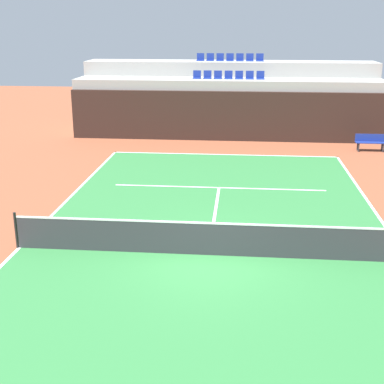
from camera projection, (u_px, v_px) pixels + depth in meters
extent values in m
plane|color=brown|center=(209.00, 255.00, 14.88)|extent=(80.00, 80.00, 0.00)
cube|color=#2D7238|center=(209.00, 255.00, 14.87)|extent=(11.00, 24.00, 0.01)
cube|color=white|center=(224.00, 155.00, 26.21)|extent=(11.00, 0.10, 0.00)
cube|color=white|center=(20.00, 247.00, 15.36)|extent=(0.10, 24.00, 0.00)
cube|color=white|center=(219.00, 188.00, 20.95)|extent=(8.26, 0.10, 0.00)
cube|color=white|center=(215.00, 216.00, 17.91)|extent=(0.10, 6.40, 0.00)
cube|color=black|center=(227.00, 116.00, 29.04)|extent=(17.17, 0.30, 2.68)
cube|color=#9E9E99|center=(228.00, 108.00, 30.24)|extent=(17.17, 2.40, 3.20)
cube|color=#9E9E99|center=(229.00, 95.00, 32.39)|extent=(17.17, 2.40, 4.01)
cube|color=navy|center=(197.00, 78.00, 29.91)|extent=(0.44, 0.44, 0.04)
cube|color=navy|center=(197.00, 74.00, 30.03)|extent=(0.44, 0.04, 0.40)
cube|color=navy|center=(207.00, 78.00, 29.86)|extent=(0.44, 0.44, 0.04)
cube|color=navy|center=(208.00, 74.00, 29.98)|extent=(0.44, 0.04, 0.40)
cube|color=navy|center=(218.00, 78.00, 29.80)|extent=(0.44, 0.44, 0.04)
cube|color=navy|center=(218.00, 74.00, 29.93)|extent=(0.44, 0.04, 0.40)
cube|color=navy|center=(228.00, 79.00, 29.75)|extent=(0.44, 0.44, 0.04)
cube|color=navy|center=(229.00, 74.00, 29.87)|extent=(0.44, 0.04, 0.40)
cube|color=navy|center=(239.00, 79.00, 29.70)|extent=(0.44, 0.44, 0.04)
cube|color=navy|center=(239.00, 74.00, 29.82)|extent=(0.44, 0.04, 0.40)
cube|color=navy|center=(250.00, 79.00, 29.64)|extent=(0.44, 0.44, 0.04)
cube|color=navy|center=(250.00, 74.00, 29.77)|extent=(0.44, 0.04, 0.40)
cube|color=navy|center=(260.00, 79.00, 29.59)|extent=(0.44, 0.44, 0.04)
cube|color=navy|center=(260.00, 74.00, 29.71)|extent=(0.44, 0.04, 0.40)
cube|color=navy|center=(200.00, 61.00, 31.94)|extent=(0.44, 0.44, 0.04)
cube|color=navy|center=(201.00, 57.00, 32.06)|extent=(0.44, 0.04, 0.40)
cube|color=navy|center=(210.00, 61.00, 31.89)|extent=(0.44, 0.44, 0.04)
cube|color=navy|center=(210.00, 57.00, 32.01)|extent=(0.44, 0.04, 0.40)
cube|color=navy|center=(220.00, 61.00, 31.83)|extent=(0.44, 0.44, 0.04)
cube|color=navy|center=(220.00, 57.00, 31.96)|extent=(0.44, 0.04, 0.40)
cube|color=navy|center=(230.00, 61.00, 31.78)|extent=(0.44, 0.44, 0.04)
cube|color=navy|center=(230.00, 57.00, 31.91)|extent=(0.44, 0.04, 0.40)
cube|color=navy|center=(240.00, 61.00, 31.73)|extent=(0.44, 0.44, 0.04)
cube|color=navy|center=(240.00, 57.00, 31.85)|extent=(0.44, 0.04, 0.40)
cube|color=navy|center=(250.00, 61.00, 31.68)|extent=(0.44, 0.44, 0.04)
cube|color=navy|center=(250.00, 57.00, 31.80)|extent=(0.44, 0.04, 0.40)
cube|color=navy|center=(260.00, 61.00, 31.62)|extent=(0.44, 0.44, 0.04)
cube|color=navy|center=(260.00, 57.00, 31.75)|extent=(0.44, 0.04, 0.40)
cylinder|color=black|center=(16.00, 230.00, 15.20)|extent=(0.08, 0.08, 1.07)
cube|color=#333338|center=(209.00, 240.00, 14.73)|extent=(10.90, 0.02, 0.92)
cube|color=white|center=(209.00, 223.00, 14.59)|extent=(10.90, 0.04, 0.05)
cube|color=navy|center=(371.00, 143.00, 26.80)|extent=(1.50, 0.40, 0.05)
cube|color=navy|center=(370.00, 137.00, 26.91)|extent=(1.50, 0.04, 0.36)
cube|color=#2D2D33|center=(359.00, 147.00, 26.80)|extent=(0.06, 0.06, 0.42)
cube|color=#2D2D33|center=(383.00, 148.00, 26.69)|extent=(0.06, 0.06, 0.42)
cube|color=#2D2D33|center=(357.00, 146.00, 27.06)|extent=(0.06, 0.06, 0.42)
cube|color=#2D2D33|center=(382.00, 147.00, 26.95)|extent=(0.06, 0.06, 0.42)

